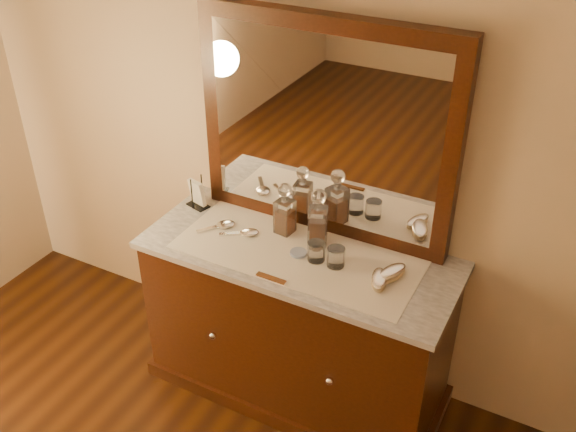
# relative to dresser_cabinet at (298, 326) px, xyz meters

# --- Properties ---
(dresser_cabinet) EXTENTS (1.40, 0.55, 0.82)m
(dresser_cabinet) POSITION_rel_dresser_cabinet_xyz_m (0.00, 0.00, 0.00)
(dresser_cabinet) COLOR black
(dresser_cabinet) RESTS_ON floor
(dresser_plinth) EXTENTS (1.46, 0.59, 0.08)m
(dresser_plinth) POSITION_rel_dresser_cabinet_xyz_m (0.00, 0.00, -0.37)
(dresser_plinth) COLOR black
(dresser_plinth) RESTS_ON floor
(knob_left) EXTENTS (0.04, 0.04, 0.04)m
(knob_left) POSITION_rel_dresser_cabinet_xyz_m (-0.30, -0.28, 0.04)
(knob_left) COLOR silver
(knob_left) RESTS_ON dresser_cabinet
(knob_right) EXTENTS (0.04, 0.04, 0.04)m
(knob_right) POSITION_rel_dresser_cabinet_xyz_m (0.30, -0.28, 0.04)
(knob_right) COLOR silver
(knob_right) RESTS_ON dresser_cabinet
(marble_top) EXTENTS (1.44, 0.59, 0.03)m
(marble_top) POSITION_rel_dresser_cabinet_xyz_m (0.00, 0.00, 0.42)
(marble_top) COLOR silver
(marble_top) RESTS_ON dresser_cabinet
(mirror_frame) EXTENTS (1.20, 0.08, 1.00)m
(mirror_frame) POSITION_rel_dresser_cabinet_xyz_m (0.00, 0.25, 0.94)
(mirror_frame) COLOR black
(mirror_frame) RESTS_ON marble_top
(mirror_glass) EXTENTS (1.06, 0.01, 0.86)m
(mirror_glass) POSITION_rel_dresser_cabinet_xyz_m (0.00, 0.21, 0.94)
(mirror_glass) COLOR white
(mirror_glass) RESTS_ON marble_top
(lace_runner) EXTENTS (1.10, 0.45, 0.00)m
(lace_runner) POSITION_rel_dresser_cabinet_xyz_m (0.00, -0.02, 0.44)
(lace_runner) COLOR silver
(lace_runner) RESTS_ON marble_top
(pin_dish) EXTENTS (0.10, 0.10, 0.01)m
(pin_dish) POSITION_rel_dresser_cabinet_xyz_m (0.01, -0.02, 0.45)
(pin_dish) COLOR silver
(pin_dish) RESTS_ON lace_runner
(comb) EXTENTS (0.14, 0.03, 0.01)m
(comb) POSITION_rel_dresser_cabinet_xyz_m (-0.01, -0.23, 0.45)
(comb) COLOR #673112
(comb) RESTS_ON lace_runner
(napkin_rack) EXTENTS (0.12, 0.09, 0.17)m
(napkin_rack) POSITION_rel_dresser_cabinet_xyz_m (-0.62, 0.12, 0.51)
(napkin_rack) COLOR black
(napkin_rack) RESTS_ON marble_top
(decanter_left) EXTENTS (0.09, 0.09, 0.26)m
(decanter_left) POSITION_rel_dresser_cabinet_xyz_m (-0.13, 0.11, 0.54)
(decanter_left) COLOR #8F4314
(decanter_left) RESTS_ON lace_runner
(decanter_right) EXTENTS (0.11, 0.11, 0.28)m
(decanter_right) POSITION_rel_dresser_cabinet_xyz_m (0.04, 0.10, 0.55)
(decanter_right) COLOR #8F4314
(decanter_right) RESTS_ON lace_runner
(brush_near) EXTENTS (0.11, 0.16, 0.04)m
(brush_near) POSITION_rel_dresser_cabinet_xyz_m (0.40, -0.05, 0.46)
(brush_near) COLOR tan
(brush_near) RESTS_ON lace_runner
(brush_far) EXTENTS (0.12, 0.18, 0.04)m
(brush_far) POSITION_rel_dresser_cabinet_xyz_m (0.43, 0.01, 0.47)
(brush_far) COLOR tan
(brush_far) RESTS_ON lace_runner
(hand_mirror_outer) EXTENTS (0.15, 0.18, 0.02)m
(hand_mirror_outer) POSITION_rel_dresser_cabinet_xyz_m (-0.41, 0.01, 0.45)
(hand_mirror_outer) COLOR silver
(hand_mirror_outer) RESTS_ON lace_runner
(hand_mirror_inner) EXTENTS (0.18, 0.14, 0.02)m
(hand_mirror_inner) POSITION_rel_dresser_cabinet_xyz_m (-0.28, 0.01, 0.45)
(hand_mirror_inner) COLOR silver
(hand_mirror_inner) RESTS_ON lace_runner
(tumblers) EXTENTS (0.17, 0.08, 0.09)m
(tumblers) POSITION_rel_dresser_cabinet_xyz_m (0.14, -0.02, 0.49)
(tumblers) COLOR white
(tumblers) RESTS_ON lace_runner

